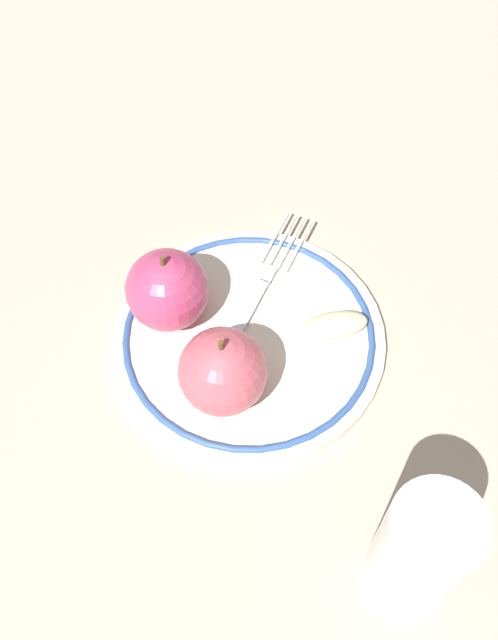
{
  "coord_description": "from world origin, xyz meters",
  "views": [
    {
      "loc": [
        0.26,
        0.22,
        0.51
      ],
      "look_at": [
        0.02,
        0.01,
        0.03
      ],
      "focal_mm": 40.0,
      "sensor_mm": 36.0,
      "label": 1
    }
  ],
  "objects": [
    {
      "name": "drinking_glass",
      "position": [
        0.09,
        0.22,
        0.05
      ],
      "size": [
        0.06,
        0.06,
        0.1
      ],
      "primitive_type": "cylinder",
      "color": "silver",
      "rests_on": "ground_plane"
    },
    {
      "name": "fork",
      "position": [
        -0.02,
        -0.01,
        0.02
      ],
      "size": [
        0.18,
        0.07,
        0.0
      ],
      "rotation": [
        0.0,
        0.0,
        3.43
      ],
      "color": "silver",
      "rests_on": "plate"
    },
    {
      "name": "apple_red_whole",
      "position": [
        0.07,
        0.03,
        0.05
      ],
      "size": [
        0.07,
        0.07,
        0.08
      ],
      "color": "#BE505D",
      "rests_on": "plate"
    },
    {
      "name": "ground_plane",
      "position": [
        0.0,
        0.0,
        0.0
      ],
      "size": [
        2.0,
        2.0,
        0.0
      ],
      "primitive_type": "plane",
      "color": "#BBA18E"
    },
    {
      "name": "apple_second_whole",
      "position": [
        0.04,
        -0.05,
        0.05
      ],
      "size": [
        0.07,
        0.07,
        0.08
      ],
      "color": "#B53A63",
      "rests_on": "plate"
    },
    {
      "name": "apple_slice_front",
      "position": [
        -0.03,
        0.06,
        0.02
      ],
      "size": [
        0.06,
        0.05,
        0.02
      ],
      "primitive_type": "ellipsoid",
      "rotation": [
        0.0,
        0.0,
        5.61
      ],
      "color": "beige",
      "rests_on": "plate"
    },
    {
      "name": "plate",
      "position": [
        0.02,
        0.01,
        0.01
      ],
      "size": [
        0.23,
        0.23,
        0.01
      ],
      "color": "beige",
      "rests_on": "ground_plane"
    }
  ]
}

